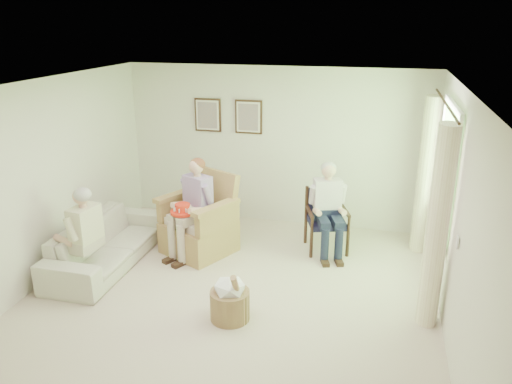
% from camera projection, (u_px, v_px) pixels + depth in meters
% --- Properties ---
extents(floor, '(5.50, 5.50, 0.00)m').
position_uv_depth(floor, '(227.00, 303.00, 6.10)').
color(floor, beige).
rests_on(floor, ground).
extents(back_wall, '(5.00, 0.04, 2.60)m').
position_uv_depth(back_wall, '(276.00, 147.00, 8.19)').
color(back_wall, silver).
rests_on(back_wall, ground).
extents(front_wall, '(5.00, 0.04, 2.60)m').
position_uv_depth(front_wall, '(94.00, 352.00, 3.16)').
color(front_wall, silver).
rests_on(front_wall, ground).
extents(left_wall, '(0.04, 5.50, 2.60)m').
position_uv_depth(left_wall, '(35.00, 187.00, 6.25)').
color(left_wall, silver).
rests_on(left_wall, ground).
extents(right_wall, '(0.04, 5.50, 2.60)m').
position_uv_depth(right_wall, '(458.00, 225.00, 5.09)').
color(right_wall, silver).
rests_on(right_wall, ground).
extents(ceiling, '(5.00, 5.50, 0.02)m').
position_uv_depth(ceiling, '(222.00, 88.00, 5.24)').
color(ceiling, white).
rests_on(ceiling, back_wall).
extents(window, '(0.13, 2.50, 1.63)m').
position_uv_depth(window, '(446.00, 166.00, 6.10)').
color(window, '#2D6B23').
rests_on(window, right_wall).
extents(curtain_left, '(0.34, 0.34, 2.30)m').
position_uv_depth(curtain_left, '(437.00, 229.00, 5.38)').
color(curtain_left, '#F6EAC0').
rests_on(curtain_left, ground).
extents(curtain_right, '(0.34, 0.34, 2.30)m').
position_uv_depth(curtain_right, '(425.00, 176.00, 7.17)').
color(curtain_right, '#F6EAC0').
rests_on(curtain_right, ground).
extents(framed_print_left, '(0.45, 0.05, 0.55)m').
position_uv_depth(framed_print_left, '(208.00, 115.00, 8.26)').
color(framed_print_left, '#382114').
rests_on(framed_print_left, back_wall).
extents(framed_print_right, '(0.45, 0.05, 0.55)m').
position_uv_depth(framed_print_right, '(249.00, 117.00, 8.10)').
color(framed_print_right, '#382114').
rests_on(framed_print_right, back_wall).
extents(wicker_armchair, '(0.92, 0.91, 1.18)m').
position_uv_depth(wicker_armchair, '(200.00, 227.00, 7.38)').
color(wicker_armchair, tan).
rests_on(wicker_armchair, ground).
extents(wood_armchair, '(0.58, 0.55, 0.90)m').
position_uv_depth(wood_armchair, '(327.00, 217.00, 7.44)').
color(wood_armchair, black).
rests_on(wood_armchair, ground).
extents(sofa, '(2.14, 0.84, 0.62)m').
position_uv_depth(sofa, '(107.00, 243.00, 6.99)').
color(sofa, beige).
rests_on(sofa, ground).
extents(person_wicker, '(0.40, 0.63, 1.42)m').
position_uv_depth(person_wicker, '(195.00, 201.00, 7.08)').
color(person_wicker, '#C3B29D').
rests_on(person_wicker, ground).
extents(person_dark, '(0.40, 0.62, 1.33)m').
position_uv_depth(person_dark, '(327.00, 203.00, 7.21)').
color(person_dark, '#181D34').
rests_on(person_dark, ground).
extents(person_sofa, '(0.42, 0.62, 1.28)m').
position_uv_depth(person_sofa, '(81.00, 231.00, 6.36)').
color(person_sofa, beige).
rests_on(person_sofa, ground).
extents(red_hat, '(0.35, 0.35, 0.14)m').
position_uv_depth(red_hat, '(183.00, 210.00, 6.98)').
color(red_hat, red).
rests_on(red_hat, person_wicker).
extents(hatbox, '(0.59, 0.59, 0.67)m').
position_uv_depth(hatbox, '(230.00, 299.00, 5.71)').
color(hatbox, tan).
rests_on(hatbox, ground).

